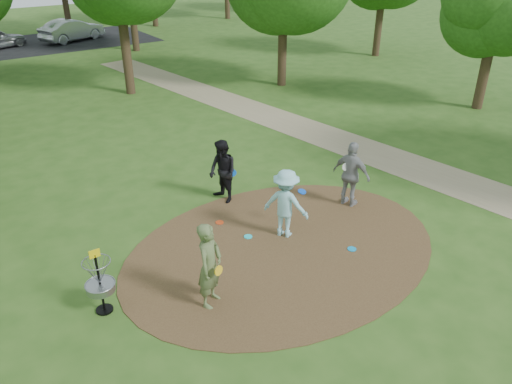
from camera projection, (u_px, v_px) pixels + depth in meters
ground at (283, 249)px, 12.58m from camera, size 100.00×100.00×0.00m
dirt_clearing at (283, 248)px, 12.58m from camera, size 8.40×8.40×0.02m
footpath at (397, 162)px, 17.28m from camera, size 7.55×39.89×0.01m
parking_lot at (51, 42)px, 35.46m from camera, size 14.00×8.00×0.01m
player_observer_with_disc at (210, 265)px, 10.31m from camera, size 0.86×0.80×1.96m
player_throwing_with_disc at (286, 204)px, 12.73m from camera, size 1.32×1.39×1.87m
player_walking_with_disc at (223, 172)px, 14.39m from camera, size 0.81×0.95×1.88m
player_waiting_with_disc at (351, 175)px, 14.14m from camera, size 0.80×1.23×1.95m
disc_ground_cyan at (248, 237)px, 13.03m from camera, size 0.22×0.22×0.02m
disc_ground_blue at (352, 249)px, 12.52m from camera, size 0.22×0.22×0.02m
disc_ground_red at (220, 222)px, 13.66m from camera, size 0.22×0.22×0.02m
car_right at (72, 30)px, 35.60m from camera, size 4.89×3.20×1.52m
disc_golf_basket at (99, 277)px, 10.14m from camera, size 0.63×0.63×1.54m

